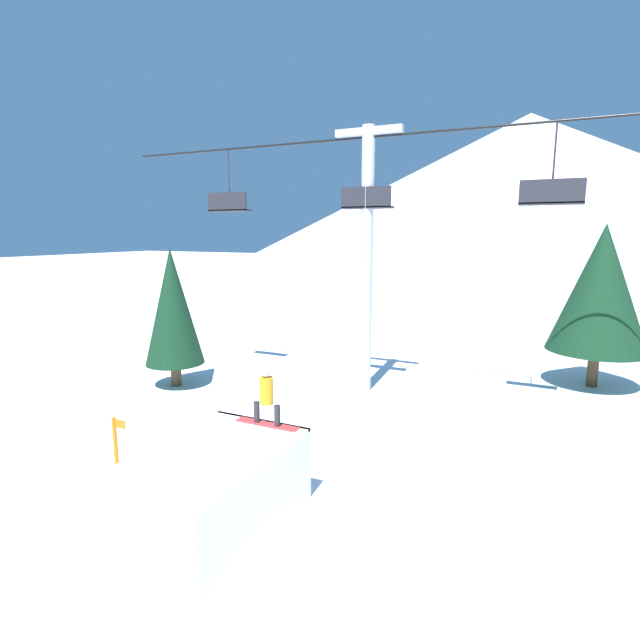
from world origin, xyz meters
The scene contains 8 objects.
ground_plane centered at (0.00, 0.00, 0.00)m, with size 220.00×220.00×0.00m, color white.
mountain_ridge centered at (0.00, 71.08, 10.95)m, with size 88.27×88.27×21.91m.
snow_ramp centered at (-0.61, 0.29, 0.81)m, with size 2.43×3.78×1.62m.
snowboarder centered at (-0.34, 1.92, 2.26)m, with size 1.50×0.30×1.30m.
chairlift centered at (-1.02, 9.82, 5.57)m, with size 20.56×0.44×9.37m.
pine_tree_near centered at (-7.71, 7.25, 3.04)m, with size 2.18×2.18×5.23m.
pine_tree_far centered at (6.61, 14.05, 3.74)m, with size 3.51×3.51×6.12m.
trail_marker centered at (-3.91, 0.95, 0.82)m, with size 0.41×0.10×1.52m.
Camera 1 is at (5.20, -6.91, 5.80)m, focal length 28.00 mm.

